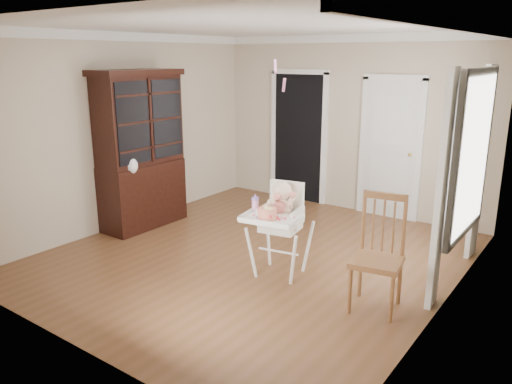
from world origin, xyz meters
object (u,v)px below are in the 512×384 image
Objects in this scene: sippy_cup at (255,203)px; dining_chair at (378,257)px; cake at (268,213)px; high_chair at (280,219)px; china_cabinet at (141,150)px.

sippy_cup is 1.45m from dining_chair.
dining_chair is (1.16, 0.19, -0.28)m from cake.
high_chair is 0.95× the size of dining_chair.
sippy_cup is at bearing -10.08° from china_cabinet.
high_chair is 1.19m from dining_chair.
china_cabinet reaches higher than cake.
sippy_cup is 0.17× the size of dining_chair.
china_cabinet is at bearing 163.86° from high_chair.
sippy_cup is at bearing -161.35° from high_chair.
dining_chair is at bearing 1.76° from sippy_cup.
china_cabinet reaches higher than dining_chair.
china_cabinet is (-2.28, 0.41, 0.28)m from sippy_cup.
cake is at bearing 179.16° from dining_chair.
high_chair is 0.31m from cake.
cake is 0.11× the size of china_cabinet.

